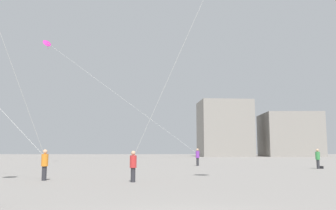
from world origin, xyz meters
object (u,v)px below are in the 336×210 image
kite_magenta_diamond (49,44)px  building_centre_hall (289,135)px  person_in_green (318,158)px  person_in_orange (45,163)px  person_in_red (133,165)px  handbag_beside_flyer (322,167)px  person_in_purple (198,156)px  building_left_hall (225,129)px

kite_magenta_diamond → building_centre_hall: 72.66m
person_in_green → person_in_orange: bearing=26.3°
person_in_red → handbag_beside_flyer: size_ratio=5.12×
person_in_orange → building_centre_hall: (41.92, 76.94, 4.93)m
building_centre_hall → handbag_beside_flyer: (-20.81, -64.65, -5.75)m
person_in_orange → kite_magenta_diamond: kite_magenta_diamond is taller
person_in_purple → building_left_hall: (13.46, 57.77, 6.52)m
person_in_green → handbag_beside_flyer: bearing=-168.1°
person_in_orange → handbag_beside_flyer: 24.44m
person_in_purple → building_left_hall: size_ratio=0.12×
person_in_red → kite_magenta_diamond: bearing=-146.8°
person_in_red → person_in_orange: 5.12m
person_in_orange → building_centre_hall: building_centre_hall is taller
kite_magenta_diamond → building_left_hall: kite_magenta_diamond is taller
person_in_green → person_in_red: bearing=36.0°
handbag_beside_flyer → person_in_red: bearing=-140.3°
building_centre_hall → person_in_red: bearing=-115.3°
person_in_green → person_in_red: (-15.76, -13.28, -0.09)m
kite_magenta_diamond → person_in_orange: bearing=-72.0°
person_in_green → person_in_purple: person_in_purple is taller
person_in_green → kite_magenta_diamond: bearing=-28.3°
kite_magenta_diamond → building_centre_hall: size_ratio=1.31×
person_in_purple → person_in_red: (-5.45, -19.68, -0.12)m
building_left_hall → building_centre_hall: size_ratio=1.00×
person_in_red → building_left_hall: bearing=172.8°
building_centre_hall → handbag_beside_flyer: building_centre_hall is taller
person_in_green → person_in_purple: size_ratio=0.96×
person_in_red → person_in_orange: bearing=-95.8°
person_in_orange → building_centre_hall: bearing=-76.7°
kite_magenta_diamond → handbag_beside_flyer: size_ratio=61.40×
building_left_hall → building_centre_hall: building_left_hall is taller
person_in_purple → building_centre_hall: (31.46, 58.35, 4.85)m
person_in_red → kite_magenta_diamond: size_ratio=0.08×
person_in_purple → person_in_orange: bearing=-10.0°
person_in_green → person_in_orange: person_in_green is taller
person_in_green → kite_magenta_diamond: 34.90m
building_left_hall → person_in_orange: bearing=-107.4°
person_in_green → handbag_beside_flyer: person_in_green is taller
person_in_purple → person_in_red: person_in_purple is taller
person_in_orange → handbag_beside_flyer: person_in_orange is taller
person_in_red → person_in_purple: bearing=171.0°
building_centre_hall → person_in_green: bearing=-108.1°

